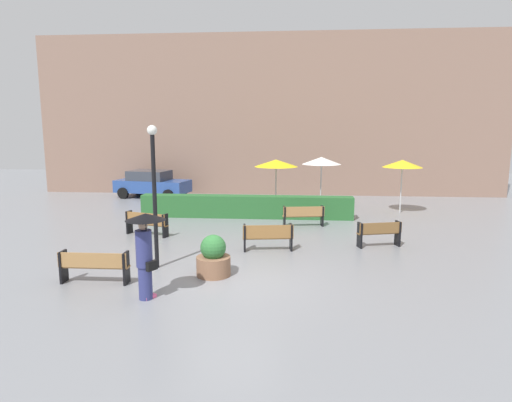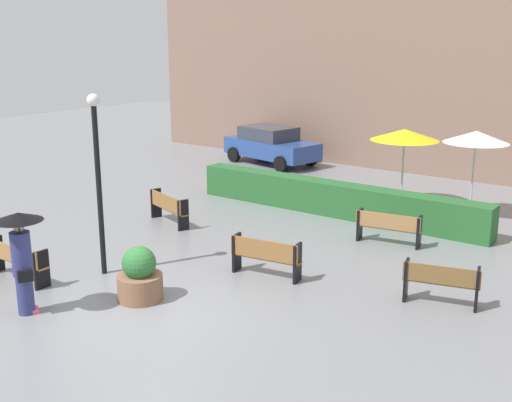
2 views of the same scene
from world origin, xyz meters
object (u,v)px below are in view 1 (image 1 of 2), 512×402
Objects in this scene: bench_near_left at (94,265)px; lamp_post at (154,182)px; bench_mid_center at (268,236)px; planter_pot at (213,258)px; parked_car at (152,183)px; bench_far_left at (146,222)px; pedestrian_with_umbrella at (145,245)px; patio_umbrella_yellow_far at (402,164)px; patio_umbrella_white at (321,161)px; bench_back_row at (303,215)px; bench_far_right at (379,232)px; patio_umbrella_yellow at (276,163)px.

bench_near_left is 2.74m from lamp_post.
planter_pot reaches higher than bench_mid_center.
bench_far_left is at bearing -73.34° from parked_car.
patio_umbrella_yellow_far reaches higher than pedestrian_with_umbrella.
lamp_post is (1.57, -3.74, 1.98)m from bench_far_left.
bench_near_left is at bearing -86.09° from bench_far_left.
patio_umbrella_white reaches higher than bench_mid_center.
patio_umbrella_white reaches higher than parked_car.
planter_pot is (1.26, 1.82, -0.83)m from pedestrian_with_umbrella.
bench_back_row is 6.84m from planter_pot.
lamp_post is at bearing -147.09° from bench_mid_center.
bench_near_left is (-8.08, -4.26, -0.01)m from bench_far_right.
patio_umbrella_yellow_far is at bearing 53.16° from planter_pot.
patio_umbrella_white is (4.77, 11.89, 1.11)m from pedestrian_with_umbrella.
bench_far_right is at bearing -60.51° from patio_umbrella_yellow.
patio_umbrella_yellow_far is at bearing 53.48° from pedestrian_with_umbrella.
patio_umbrella_yellow_far is (5.91, 7.14, 1.83)m from bench_mid_center.
patio_umbrella_yellow_far is (5.96, -0.38, 0.05)m from patio_umbrella_yellow.
lamp_post is at bearing -71.48° from parked_car.
bench_back_row is 7.51m from lamp_post.
pedestrian_with_umbrella is at bearing -28.54° from bench_near_left.
patio_umbrella_white is (3.51, 10.07, 1.94)m from planter_pot.
planter_pot is 0.28× the size of lamp_post.
bench_far_left is 5.42m from planter_pot.
bench_mid_center is 8.04m from patio_umbrella_white.
patio_umbrella_yellow_far is at bearing 35.80° from bench_back_row.
bench_near_left is 11.90m from patio_umbrella_yellow.
bench_mid_center is at bearing 38.49° from bench_near_left.
bench_near_left is at bearing -152.18° from bench_far_right.
parked_car is (-7.39, 10.77, 0.30)m from bench_mid_center.
bench_far_left is 4.99m from bench_mid_center.
pedestrian_with_umbrella is at bearing -115.34° from bench_back_row.
pedestrian_with_umbrella reaches higher than bench_far_right.
planter_pot is 0.26× the size of parked_car.
planter_pot is (-1.35, -2.56, -0.03)m from bench_mid_center.
bench_mid_center is at bearing -106.03° from patio_umbrella_white.
patio_umbrella_yellow_far is (8.53, 11.52, 1.02)m from pedestrian_with_umbrella.
bench_far_right is at bearing -6.13° from bench_far_left.
patio_umbrella_white reaches higher than bench_near_left.
pedestrian_with_umbrella is at bearing -78.14° from lamp_post.
patio_umbrella_yellow_far is 0.57× the size of parked_car.
patio_umbrella_yellow reaches higher than parked_car.
bench_mid_center is (4.33, 3.44, 0.02)m from bench_near_left.
bench_mid_center reaches higher than bench_back_row.
patio_umbrella_white reaches higher than planter_pot.
patio_umbrella_yellow_far reaches higher than parked_car.
patio_umbrella_yellow is (-0.04, 7.51, 1.78)m from bench_mid_center.
bench_far_left is 7.63m from patio_umbrella_yellow.
parked_car is (-3.06, 14.22, 0.32)m from bench_near_left.
bench_mid_center is at bearing -129.64° from patio_umbrella_yellow_far.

